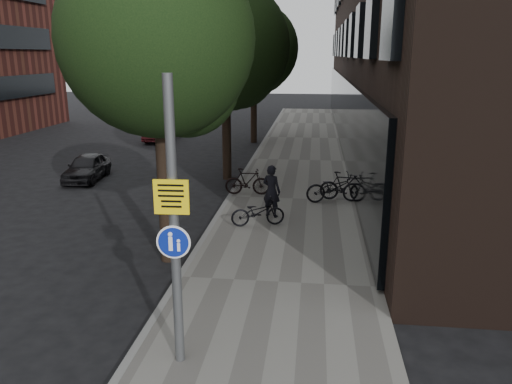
# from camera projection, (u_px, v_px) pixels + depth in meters

# --- Properties ---
(ground) EXTENTS (120.00, 120.00, 0.00)m
(ground) POSITION_uv_depth(u_px,v_px,m) (247.00, 379.00, 7.90)
(ground) COLOR black
(ground) RESTS_ON ground
(sidewalk) EXTENTS (4.50, 60.00, 0.12)m
(sidewalk) POSITION_uv_depth(u_px,v_px,m) (293.00, 200.00, 17.42)
(sidewalk) COLOR slate
(sidewalk) RESTS_ON ground
(curb_edge) EXTENTS (0.15, 60.00, 0.13)m
(curb_edge) POSITION_uv_depth(u_px,v_px,m) (229.00, 198.00, 17.68)
(curb_edge) COLOR slate
(curb_edge) RESTS_ON ground
(street_tree_near) EXTENTS (4.40, 4.40, 7.50)m
(street_tree_near) POSITION_uv_depth(u_px,v_px,m) (163.00, 48.00, 11.27)
(street_tree_near) COLOR black
(street_tree_near) RESTS_ON ground
(street_tree_mid) EXTENTS (5.00, 5.00, 7.80)m
(street_tree_mid) POSITION_uv_depth(u_px,v_px,m) (228.00, 51.00, 19.40)
(street_tree_mid) COLOR black
(street_tree_mid) RESTS_ON ground
(street_tree_far) EXTENTS (5.00, 5.00, 7.80)m
(street_tree_far) POSITION_uv_depth(u_px,v_px,m) (255.00, 52.00, 28.02)
(street_tree_far) COLOR black
(street_tree_far) RESTS_ON ground
(signpost) EXTENTS (0.53, 0.15, 4.60)m
(signpost) POSITION_uv_depth(u_px,v_px,m) (174.00, 226.00, 7.60)
(signpost) COLOR #595B5E
(signpost) RESTS_ON sidewalk
(pedestrian) EXTENTS (0.70, 0.60, 1.62)m
(pedestrian) POSITION_uv_depth(u_px,v_px,m) (272.00, 191.00, 15.28)
(pedestrian) COLOR black
(pedestrian) RESTS_ON sidewalk
(parked_bike_facade_near) EXTENTS (2.02, 1.12, 1.01)m
(parked_bike_facade_near) POSITION_uv_depth(u_px,v_px,m) (334.00, 188.00, 16.86)
(parked_bike_facade_near) COLOR black
(parked_bike_facade_near) RESTS_ON sidewalk
(parked_bike_facade_far) EXTENTS (1.73, 0.72, 1.01)m
(parked_bike_facade_far) POSITION_uv_depth(u_px,v_px,m) (344.00, 186.00, 17.02)
(parked_bike_facade_far) COLOR black
(parked_bike_facade_far) RESTS_ON sidewalk
(parked_bike_curb_near) EXTENTS (1.66, 0.97, 0.83)m
(parked_bike_curb_near) POSITION_uv_depth(u_px,v_px,m) (258.00, 212.00, 14.54)
(parked_bike_curb_near) COLOR black
(parked_bike_curb_near) RESTS_ON sidewalk
(parked_bike_curb_far) EXTENTS (1.63, 0.57, 0.96)m
(parked_bike_curb_far) POSITION_uv_depth(u_px,v_px,m) (247.00, 181.00, 17.77)
(parked_bike_curb_far) COLOR black
(parked_bike_curb_far) RESTS_ON sidewalk
(parked_car_near) EXTENTS (1.52, 3.20, 1.06)m
(parked_car_near) POSITION_uv_depth(u_px,v_px,m) (87.00, 167.00, 20.37)
(parked_car_near) COLOR black
(parked_car_near) RESTS_ON ground
(parked_car_mid) EXTENTS (1.63, 3.98, 1.28)m
(parked_car_mid) POSITION_uv_depth(u_px,v_px,m) (161.00, 129.00, 29.89)
(parked_car_mid) COLOR maroon
(parked_car_mid) RESTS_ON ground
(parked_car_far) EXTENTS (1.80, 3.82, 1.08)m
(parked_car_far) POSITION_uv_depth(u_px,v_px,m) (171.00, 116.00, 36.93)
(parked_car_far) COLOR black
(parked_car_far) RESTS_ON ground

